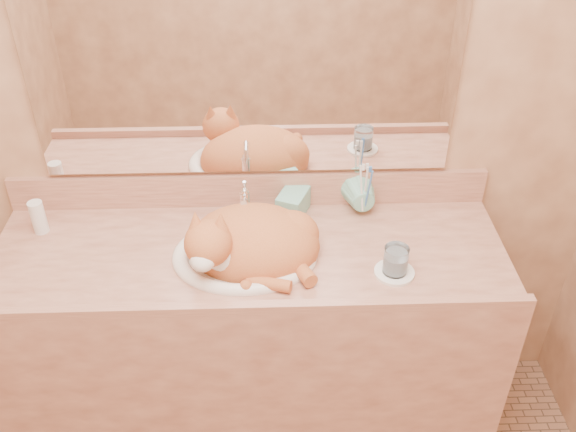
{
  "coord_description": "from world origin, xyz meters",
  "views": [
    {
      "loc": [
        0.07,
        -0.82,
        2.1
      ],
      "look_at": [
        0.12,
        0.7,
        1.0
      ],
      "focal_mm": 40.0,
      "sensor_mm": 36.0,
      "label": 1
    }
  ],
  "objects_px": {
    "vanity_counter": "(253,347)",
    "sink_basin": "(244,239)",
    "soap_dispenser": "(286,200)",
    "cat": "(248,241)",
    "toothbrush_cup": "(364,204)",
    "water_glass": "(396,260)"
  },
  "relations": [
    {
      "from": "vanity_counter",
      "to": "soap_dispenser",
      "type": "xyz_separation_m",
      "value": [
        0.12,
        0.15,
        0.52
      ]
    },
    {
      "from": "sink_basin",
      "to": "water_glass",
      "type": "distance_m",
      "value": 0.45
    },
    {
      "from": "sink_basin",
      "to": "cat",
      "type": "relative_size",
      "value": 1.06
    },
    {
      "from": "cat",
      "to": "sink_basin",
      "type": "bearing_deg",
      "value": 159.96
    },
    {
      "from": "sink_basin",
      "to": "vanity_counter",
      "type": "bearing_deg",
      "value": 55.36
    },
    {
      "from": "vanity_counter",
      "to": "sink_basin",
      "type": "height_order",
      "value": "sink_basin"
    },
    {
      "from": "soap_dispenser",
      "to": "toothbrush_cup",
      "type": "relative_size",
      "value": 1.51
    },
    {
      "from": "soap_dispenser",
      "to": "water_glass",
      "type": "xyz_separation_m",
      "value": [
        0.31,
        -0.26,
        -0.04
      ]
    },
    {
      "from": "vanity_counter",
      "to": "soap_dispenser",
      "type": "relative_size",
      "value": 8.7
    },
    {
      "from": "cat",
      "to": "water_glass",
      "type": "bearing_deg",
      "value": -5.97
    },
    {
      "from": "vanity_counter",
      "to": "soap_dispenser",
      "type": "height_order",
      "value": "soap_dispenser"
    },
    {
      "from": "vanity_counter",
      "to": "water_glass",
      "type": "xyz_separation_m",
      "value": [
        0.43,
        -0.11,
        0.48
      ]
    },
    {
      "from": "toothbrush_cup",
      "to": "sink_basin",
      "type": "bearing_deg",
      "value": -154.1
    },
    {
      "from": "sink_basin",
      "to": "water_glass",
      "type": "bearing_deg",
      "value": -17.28
    },
    {
      "from": "vanity_counter",
      "to": "toothbrush_cup",
      "type": "distance_m",
      "value": 0.63
    },
    {
      "from": "vanity_counter",
      "to": "cat",
      "type": "height_order",
      "value": "cat"
    },
    {
      "from": "soap_dispenser",
      "to": "toothbrush_cup",
      "type": "bearing_deg",
      "value": 26.94
    },
    {
      "from": "sink_basin",
      "to": "toothbrush_cup",
      "type": "bearing_deg",
      "value": 20.52
    },
    {
      "from": "cat",
      "to": "toothbrush_cup",
      "type": "relative_size",
      "value": 3.35
    },
    {
      "from": "vanity_counter",
      "to": "water_glass",
      "type": "bearing_deg",
      "value": -14.7
    },
    {
      "from": "vanity_counter",
      "to": "cat",
      "type": "distance_m",
      "value": 0.49
    },
    {
      "from": "cat",
      "to": "vanity_counter",
      "type": "bearing_deg",
      "value": 96.51
    }
  ]
}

